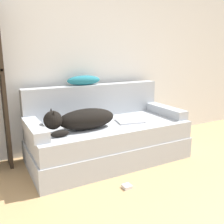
{
  "coord_description": "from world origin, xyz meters",
  "views": [
    {
      "loc": [
        -1.24,
        -0.17,
        1.27
      ],
      "look_at": [
        0.06,
        2.24,
        0.61
      ],
      "focal_mm": 40.0,
      "sensor_mm": 36.0,
      "label": 1
    }
  ],
  "objects_px": {
    "couch": "(108,141)",
    "laptop": "(130,121)",
    "dog": "(81,119)",
    "power_adapter": "(127,186)",
    "throw_pillow": "(84,80)"
  },
  "relations": [
    {
      "from": "couch",
      "to": "laptop",
      "type": "relative_size",
      "value": 5.27
    },
    {
      "from": "couch",
      "to": "dog",
      "type": "xyz_separation_m",
      "value": [
        -0.38,
        -0.1,
        0.35
      ]
    },
    {
      "from": "power_adapter",
      "to": "dog",
      "type": "bearing_deg",
      "value": 111.08
    },
    {
      "from": "couch",
      "to": "throw_pillow",
      "type": "height_order",
      "value": "throw_pillow"
    },
    {
      "from": "laptop",
      "to": "dog",
      "type": "bearing_deg",
      "value": -166.53
    },
    {
      "from": "dog",
      "to": "laptop",
      "type": "relative_size",
      "value": 2.22
    },
    {
      "from": "laptop",
      "to": "power_adapter",
      "type": "distance_m",
      "value": 0.85
    },
    {
      "from": "dog",
      "to": "power_adapter",
      "type": "distance_m",
      "value": 0.83
    },
    {
      "from": "throw_pillow",
      "to": "couch",
      "type": "bearing_deg",
      "value": -71.26
    },
    {
      "from": "dog",
      "to": "laptop",
      "type": "distance_m",
      "value": 0.63
    },
    {
      "from": "dog",
      "to": "power_adapter",
      "type": "xyz_separation_m",
      "value": [
        0.22,
        -0.58,
        -0.56
      ]
    },
    {
      "from": "power_adapter",
      "to": "couch",
      "type": "bearing_deg",
      "value": 77.29
    },
    {
      "from": "dog",
      "to": "laptop",
      "type": "height_order",
      "value": "dog"
    },
    {
      "from": "throw_pillow",
      "to": "power_adapter",
      "type": "height_order",
      "value": "throw_pillow"
    },
    {
      "from": "dog",
      "to": "couch",
      "type": "bearing_deg",
      "value": 15.34
    }
  ]
}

